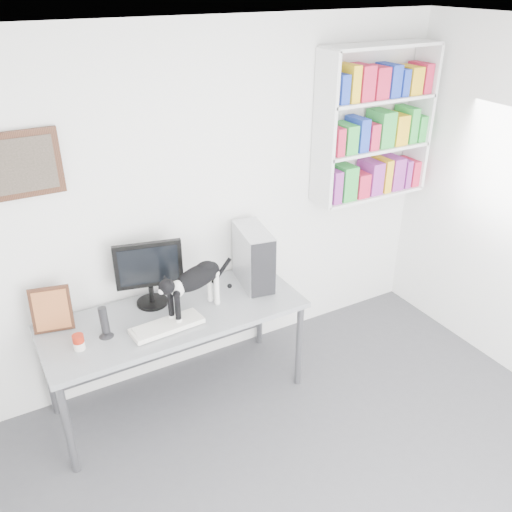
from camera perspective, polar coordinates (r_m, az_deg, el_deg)
name	(u,v)px	position (r m, az deg, el deg)	size (l,w,h in m)	color
room	(390,348)	(2.70, 13.90, -9.40)	(4.01, 4.01, 2.70)	#4B4B50
bookshelf	(375,124)	(4.62, 12.37, 13.43)	(1.03, 0.28, 1.24)	silver
wall_art	(17,165)	(3.64, -23.81, 8.72)	(0.52, 0.04, 0.42)	#482717
desk	(178,357)	(4.17, -8.19, -10.45)	(1.87, 0.73, 0.78)	gray
monitor	(149,273)	(3.95, -11.16, -1.80)	(0.48, 0.23, 0.51)	black
keyboard	(167,326)	(3.79, -9.36, -7.24)	(0.50, 0.19, 0.04)	white
pc_tower	(253,256)	(4.16, -0.28, -0.05)	(0.20, 0.46, 0.46)	silver
speaker	(104,322)	(3.74, -15.68, -6.69)	(0.10, 0.10, 0.23)	black
leaning_print	(51,309)	(3.90, -20.75, -5.20)	(0.26, 0.11, 0.33)	#482717
soup_can	(79,342)	(3.71, -18.16, -8.62)	(0.07, 0.07, 0.11)	#AC210E
cat	(196,290)	(3.84, -6.38, -3.53)	(0.61, 0.16, 0.37)	black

